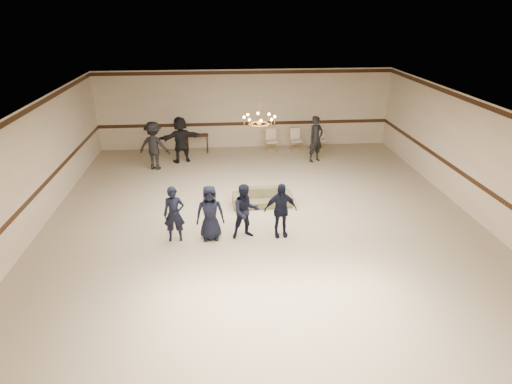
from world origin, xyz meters
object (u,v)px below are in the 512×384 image
(boy_d, at_px, (281,210))
(settee, at_px, (262,197))
(adult_mid, at_px, (181,140))
(banquet_chair_left, at_px, (271,141))
(chandelier, at_px, (259,112))
(banquet_chair_mid, at_px, (296,140))
(adult_left, at_px, (154,146))
(boy_c, at_px, (246,211))
(adult_right, at_px, (316,139))
(boy_b, at_px, (210,213))
(console_table, at_px, (197,144))
(banquet_chair_right, at_px, (320,140))
(boy_a, at_px, (174,214))

(boy_d, relative_size, settee, 0.83)
(adult_mid, bearing_deg, banquet_chair_left, 173.52)
(chandelier, height_order, banquet_chair_mid, chandelier)
(boy_d, xyz_separation_m, adult_left, (-3.85, 5.32, 0.15))
(boy_c, xyz_separation_m, adult_right, (3.05, 5.62, 0.15))
(settee, relative_size, adult_right, 1.01)
(boy_b, relative_size, boy_d, 1.00)
(boy_b, relative_size, settee, 0.83)
(settee, relative_size, console_table, 1.99)
(banquet_chair_left, xyz_separation_m, console_table, (-3.00, 0.20, -0.10))
(boy_c, relative_size, banquet_chair_right, 1.56)
(boy_a, height_order, adult_right, adult_right)
(banquet_chair_right, bearing_deg, boy_c, -122.89)
(banquet_chair_mid, bearing_deg, banquet_chair_right, -4.65)
(boy_c, height_order, banquet_chair_left, boy_c)
(boy_a, relative_size, adult_right, 0.83)
(banquet_chair_right, bearing_deg, boy_d, -116.65)
(boy_c, height_order, adult_left, adult_left)
(boy_d, distance_m, banquet_chair_mid, 7.09)
(settee, height_order, console_table, console_table)
(chandelier, xyz_separation_m, boy_a, (-2.31, -1.70, -2.14))
(adult_left, xyz_separation_m, banquet_chair_right, (6.46, 1.57, -0.41))
(boy_c, height_order, console_table, boy_c)
(settee, height_order, banquet_chair_mid, banquet_chair_mid)
(adult_right, distance_m, banquet_chair_mid, 1.44)
(boy_d, height_order, adult_right, adult_right)
(boy_b, height_order, banquet_chair_left, boy_b)
(boy_d, distance_m, adult_left, 6.57)
(adult_mid, distance_m, banquet_chair_left, 3.69)
(console_table, bearing_deg, boy_a, -95.89)
(adult_right, distance_m, console_table, 4.80)
(adult_mid, distance_m, banquet_chair_right, 5.65)
(boy_a, height_order, banquet_chair_mid, boy_a)
(banquet_chair_left, bearing_deg, boy_d, -99.69)
(boy_b, relative_size, banquet_chair_mid, 1.56)
(boy_d, bearing_deg, boy_b, 176.21)
(boy_c, distance_m, banquet_chair_mid, 7.34)
(adult_mid, distance_m, console_table, 1.31)
(boy_c, xyz_separation_m, console_table, (-1.49, 7.09, -0.36))
(settee, bearing_deg, adult_mid, 120.92)
(chandelier, height_order, boy_b, chandelier)
(boy_b, xyz_separation_m, boy_d, (1.80, 0.00, 0.00))
(boy_a, relative_size, boy_d, 1.00)
(boy_a, bearing_deg, settee, 36.72)
(boy_a, distance_m, banquet_chair_left, 7.65)
(adult_right, xyz_separation_m, console_table, (-4.54, 1.47, -0.51))
(chandelier, xyz_separation_m, banquet_chair_mid, (2.00, 5.19, -2.40))
(boy_a, bearing_deg, boy_c, -0.81)
(settee, bearing_deg, console_table, 110.14)
(adult_left, height_order, banquet_chair_left, adult_left)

